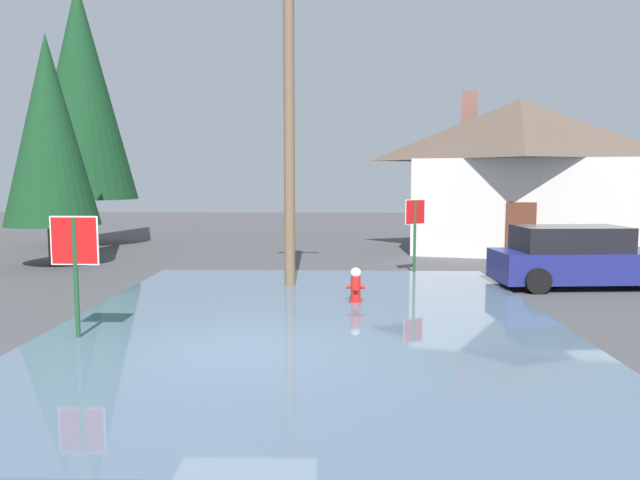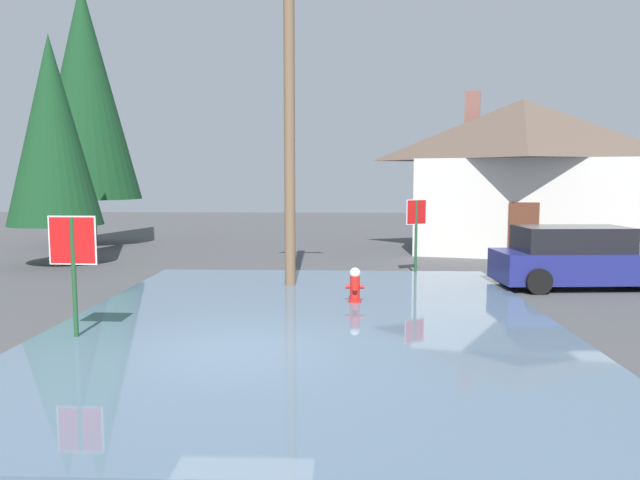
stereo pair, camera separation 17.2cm
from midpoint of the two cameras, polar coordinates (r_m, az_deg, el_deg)
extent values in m
cube|color=#424244|center=(9.99, -7.65, -10.87)|extent=(80.00, 80.00, 0.10)
cube|color=#4C6075|center=(11.87, -0.52, -7.71)|extent=(9.51, 12.62, 0.06)
cube|color=silver|center=(8.29, -16.61, -14.24)|extent=(3.76, 0.53, 0.01)
cube|color=silver|center=(6.19, -12.45, -21.33)|extent=(0.29, 2.55, 0.01)
cylinder|color=#1E4C28|center=(11.23, -21.89, -3.47)|extent=(0.08, 0.08, 2.16)
cube|color=white|center=(11.15, -22.03, -0.02)|extent=(0.85, 0.05, 0.84)
cube|color=red|center=(11.15, -22.03, -0.02)|extent=(0.80, 0.06, 0.80)
cylinder|color=red|center=(13.57, 3.69, -5.91)|extent=(0.30, 0.30, 0.10)
cylinder|color=red|center=(13.51, 3.70, -4.56)|extent=(0.22, 0.22, 0.55)
sphere|color=white|center=(13.45, 3.71, -3.14)|extent=(0.24, 0.24, 0.24)
cylinder|color=red|center=(13.50, 3.02, -4.45)|extent=(0.10, 0.09, 0.09)
cylinder|color=red|center=(13.51, 4.38, -4.45)|extent=(0.10, 0.09, 0.09)
cylinder|color=red|center=(13.35, 3.71, -4.57)|extent=(0.11, 0.10, 0.11)
cylinder|color=brown|center=(15.49, -2.60, 11.97)|extent=(0.28, 0.28, 8.93)
cylinder|color=#1E4C28|center=(17.84, 9.37, 0.24)|extent=(0.08, 0.08, 2.18)
cube|color=white|center=(17.78, 9.41, 2.64)|extent=(0.62, 0.42, 0.73)
cube|color=red|center=(17.78, 9.41, 2.64)|extent=(0.59, 0.40, 0.69)
cube|color=beige|center=(24.38, 18.65, 3.08)|extent=(8.58, 6.83, 3.52)
pyramid|color=brown|center=(24.43, 18.87, 9.91)|extent=(9.27, 7.38, 2.29)
cube|color=brown|center=(25.39, 14.44, 11.17)|extent=(0.72, 0.72, 2.06)
cube|color=#592D1E|center=(21.81, 18.95, 0.78)|extent=(0.99, 0.29, 2.00)
cube|color=navy|center=(16.98, 24.07, -2.27)|extent=(4.64, 2.04, 0.78)
cube|color=black|center=(16.75, 23.06, 0.10)|extent=(2.82, 1.70, 0.64)
cylinder|color=black|center=(18.48, 27.16, -2.55)|extent=(0.65, 0.27, 0.64)
cylinder|color=black|center=(17.19, 18.16, -2.78)|extent=(0.65, 0.27, 0.64)
cylinder|color=black|center=(15.62, 20.33, -3.70)|extent=(0.65, 0.27, 0.64)
cylinder|color=#4C3823|center=(27.26, -20.83, 1.62)|extent=(0.54, 0.54, 1.95)
cone|color=#143D1E|center=(27.43, -21.26, 12.98)|extent=(4.34, 4.34, 8.89)
cylinder|color=#4C3823|center=(21.19, -23.46, -0.46)|extent=(0.37, 0.37, 1.32)
cone|color=#143D1E|center=(21.13, -23.87, 9.48)|extent=(2.93, 2.93, 6.02)
camera|label=1|loc=(0.09, -89.67, 0.03)|focal=33.72mm
camera|label=2|loc=(0.09, 90.33, -0.03)|focal=33.72mm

